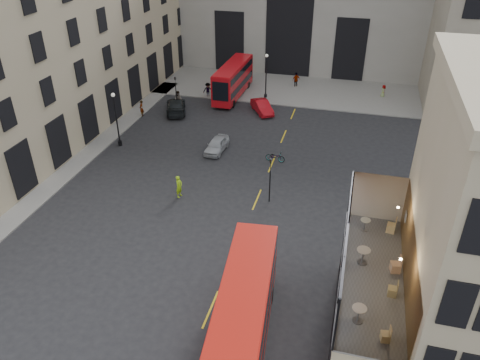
% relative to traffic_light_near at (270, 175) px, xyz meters
% --- Properties ---
extents(ground, '(140.00, 140.00, 0.00)m').
position_rel_traffic_light_near_xyz_m(ground, '(1.00, -12.00, -2.42)').
color(ground, black).
rests_on(ground, ground).
extents(host_building_main, '(7.26, 11.40, 15.10)m').
position_rel_traffic_light_near_xyz_m(host_building_main, '(10.95, -12.00, 5.36)').
color(host_building_main, tan).
rests_on(host_building_main, ground).
extents(host_frontage, '(3.00, 11.00, 4.50)m').
position_rel_traffic_light_near_xyz_m(host_frontage, '(7.50, -12.00, -0.17)').
color(host_frontage, tan).
rests_on(host_frontage, ground).
extents(cafe_floor, '(3.00, 10.00, 0.10)m').
position_rel_traffic_light_near_xyz_m(cafe_floor, '(7.50, -12.00, 2.12)').
color(cafe_floor, slate).
rests_on(cafe_floor, host_frontage).
extents(building_left, '(14.60, 50.60, 22.00)m').
position_rel_traffic_light_near_xyz_m(building_left, '(-25.96, 8.00, 8.96)').
color(building_left, tan).
rests_on(building_left, ground).
extents(pavement_far, '(40.00, 12.00, 0.12)m').
position_rel_traffic_light_near_xyz_m(pavement_far, '(-5.00, 26.00, -2.36)').
color(pavement_far, slate).
rests_on(pavement_far, ground).
extents(pavement_left, '(8.00, 48.00, 0.12)m').
position_rel_traffic_light_near_xyz_m(pavement_left, '(-21.00, -0.00, -2.36)').
color(pavement_left, slate).
rests_on(pavement_left, ground).
extents(traffic_light_near, '(0.16, 0.20, 3.80)m').
position_rel_traffic_light_near_xyz_m(traffic_light_near, '(0.00, 0.00, 0.00)').
color(traffic_light_near, black).
rests_on(traffic_light_near, ground).
extents(traffic_light_far, '(0.16, 0.20, 3.80)m').
position_rel_traffic_light_near_xyz_m(traffic_light_far, '(-14.00, 16.00, 0.00)').
color(traffic_light_far, black).
rests_on(traffic_light_far, ground).
extents(street_lamp_a, '(0.36, 0.36, 5.33)m').
position_rel_traffic_light_near_xyz_m(street_lamp_a, '(-16.00, 6.00, -0.03)').
color(street_lamp_a, black).
rests_on(street_lamp_a, ground).
extents(street_lamp_b, '(0.36, 0.36, 5.33)m').
position_rel_traffic_light_near_xyz_m(street_lamp_b, '(-5.00, 22.00, -0.03)').
color(street_lamp_b, black).
rests_on(street_lamp_b, ground).
extents(bus_near, '(3.46, 10.77, 4.22)m').
position_rel_traffic_light_near_xyz_m(bus_near, '(1.50, -13.98, -0.05)').
color(bus_near, red).
rests_on(bus_near, ground).
extents(bus_far, '(2.48, 9.88, 3.92)m').
position_rel_traffic_light_near_xyz_m(bus_far, '(-8.92, 21.62, -0.22)').
color(bus_far, '#B00C12').
rests_on(bus_far, ground).
extents(car_a, '(1.73, 3.87, 1.29)m').
position_rel_traffic_light_near_xyz_m(car_a, '(-6.57, 7.25, -1.78)').
color(car_a, '#A4A7AC').
rests_on(car_a, ground).
extents(car_b, '(3.43, 4.29, 1.37)m').
position_rel_traffic_light_near_xyz_m(car_b, '(-4.45, 17.52, -1.74)').
color(car_b, '#A60A12').
rests_on(car_b, ground).
extents(car_c, '(3.79, 5.52, 1.48)m').
position_rel_traffic_light_near_xyz_m(car_c, '(-13.78, 15.17, -1.68)').
color(car_c, black).
rests_on(car_c, ground).
extents(bicycle, '(1.82, 0.74, 0.94)m').
position_rel_traffic_light_near_xyz_m(bicycle, '(-0.83, 6.65, -1.96)').
color(bicycle, gray).
rests_on(bicycle, ground).
extents(cyclist, '(0.56, 0.75, 1.86)m').
position_rel_traffic_light_near_xyz_m(cyclist, '(-7.11, -1.10, -1.50)').
color(cyclist, '#A5E017').
rests_on(cyclist, ground).
extents(pedestrian_a, '(1.08, 0.94, 1.91)m').
position_rel_traffic_light_near_xyz_m(pedestrian_a, '(-14.04, 16.63, -1.47)').
color(pedestrian_a, gray).
rests_on(pedestrian_a, ground).
extents(pedestrian_b, '(1.34, 1.08, 1.81)m').
position_rel_traffic_light_near_xyz_m(pedestrian_b, '(-11.75, 20.47, -1.52)').
color(pedestrian_b, gray).
rests_on(pedestrian_b, ground).
extents(pedestrian_c, '(1.17, 1.01, 1.88)m').
position_rel_traffic_light_near_xyz_m(pedestrian_c, '(-2.09, 26.76, -1.48)').
color(pedestrian_c, gray).
rests_on(pedestrian_c, ground).
extents(pedestrian_d, '(0.77, 0.89, 1.54)m').
position_rel_traffic_light_near_xyz_m(pedestrian_d, '(8.62, 25.84, -1.65)').
color(pedestrian_d, gray).
rests_on(pedestrian_d, ground).
extents(pedestrian_e, '(0.58, 0.74, 1.78)m').
position_rel_traffic_light_near_xyz_m(pedestrian_e, '(-17.02, 13.18, -1.54)').
color(pedestrian_e, gray).
rests_on(pedestrian_e, ground).
extents(cafe_table_near, '(0.64, 0.64, 0.79)m').
position_rel_traffic_light_near_xyz_m(cafe_table_near, '(6.92, -15.16, 2.70)').
color(cafe_table_near, silver).
rests_on(cafe_table_near, cafe_floor).
extents(cafe_table_mid, '(0.68, 0.68, 0.85)m').
position_rel_traffic_light_near_xyz_m(cafe_table_mid, '(6.96, -11.19, 2.74)').
color(cafe_table_mid, beige).
rests_on(cafe_table_mid, cafe_floor).
extents(cafe_table_far, '(0.55, 0.55, 0.69)m').
position_rel_traffic_light_near_xyz_m(cafe_table_far, '(6.98, -8.32, 2.63)').
color(cafe_table_far, silver).
rests_on(cafe_table_far, cafe_floor).
extents(cafe_chair_a, '(0.43, 0.43, 0.76)m').
position_rel_traffic_light_near_xyz_m(cafe_chair_a, '(8.08, -15.94, 2.40)').
color(cafe_chair_a, '#DAB97E').
rests_on(cafe_chair_a, cafe_floor).
extents(cafe_chair_b, '(0.43, 0.43, 0.83)m').
position_rel_traffic_light_near_xyz_m(cafe_chair_b, '(8.40, -13.15, 2.43)').
color(cafe_chair_b, tan).
rests_on(cafe_chair_b, cafe_floor).
extents(cafe_chair_c, '(0.54, 0.54, 0.94)m').
position_rel_traffic_light_near_xyz_m(cafe_chair_c, '(8.57, -11.41, 2.46)').
color(cafe_chair_c, '#DCA97F').
rests_on(cafe_chair_c, cafe_floor).
extents(cafe_chair_d, '(0.52, 0.52, 0.92)m').
position_rel_traffic_light_near_xyz_m(cafe_chair_d, '(8.41, -8.11, 2.46)').
color(cafe_chair_d, '#DEBF80').
rests_on(cafe_chair_d, cafe_floor).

